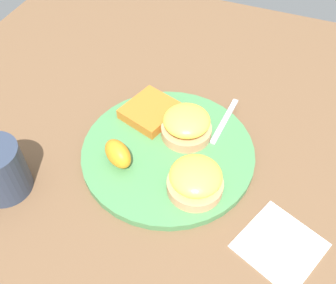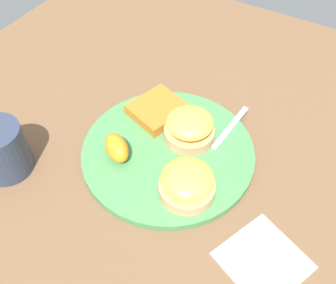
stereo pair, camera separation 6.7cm
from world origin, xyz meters
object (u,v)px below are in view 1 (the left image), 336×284
Objects in this scene: sandwich_benedict_right at (187,125)px; orange_wedge at (118,154)px; hashbrown_patty at (151,111)px; fork at (210,147)px; sandwich_benedict_left at (195,180)px.

orange_wedge is at bearing -40.06° from sandwich_benedict_right.
hashbrown_patty is at bearing -106.14° from sandwich_benedict_right.
sandwich_benedict_right is 0.39× the size of fork.
sandwich_benedict_right is 0.06m from fork.
orange_wedge is at bearing -2.73° from hashbrown_patty.
fork is (0.01, 0.05, -0.02)m from sandwich_benedict_right.
sandwich_benedict_left is 0.39× the size of fork.
sandwich_benedict_left is at bearing 87.61° from orange_wedge.
hashbrown_patty is at bearing -134.50° from sandwich_benedict_left.
sandwich_benedict_right is 0.08m from hashbrown_patty.
hashbrown_patty is (-0.02, -0.08, -0.02)m from sandwich_benedict_right.
orange_wedge is at bearing -92.39° from sandwich_benedict_left.
orange_wedge is 0.26× the size of fork.
sandwich_benedict_left is at bearing 26.34° from sandwich_benedict_right.
sandwich_benedict_left is at bearing 45.50° from hashbrown_patty.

